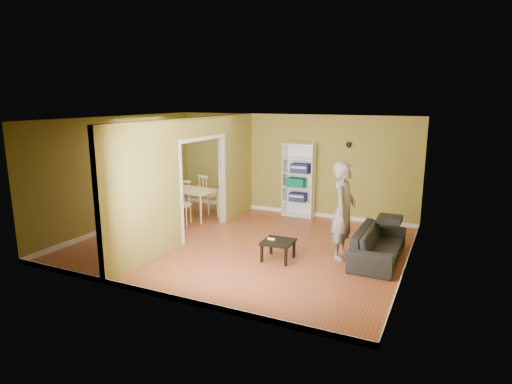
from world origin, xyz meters
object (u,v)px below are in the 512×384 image
dining_table (193,193)px  chair_near (182,203)px  person (344,202)px  chair_left (170,197)px  chair_far (208,194)px  bookshelf (300,180)px  sofa (379,240)px  coffee_table (278,244)px

dining_table → chair_near: chair_near is taller
person → chair_left: 5.11m
dining_table → chair_far: size_ratio=1.12×
bookshelf → chair_near: bookshelf is taller
chair_left → person: bearing=73.0°
sofa → chair_near: size_ratio=1.90×
person → coffee_table: 1.45m
chair_far → person: bearing=172.3°
chair_left → bookshelf: bearing=108.6°
sofa → chair_left: 5.65m
sofa → person: 0.98m
chair_far → dining_table: bearing=95.3°
dining_table → chair_left: size_ratio=1.29×
coffee_table → chair_far: bearing=141.5°
bookshelf → chair_left: (-3.16, -1.23, -0.50)m
bookshelf → coffee_table: (0.70, -3.12, -0.63)m
chair_left → chair_far: (0.87, 0.49, 0.07)m
dining_table → chair_left: chair_left is taller
chair_left → chair_far: size_ratio=0.87×
sofa → dining_table: bearing=78.8°
sofa → bookshelf: bookshelf is taller
person → bookshelf: size_ratio=1.15×
sofa → chair_near: 4.71m
chair_left → chair_near: 1.12m
chair_left → chair_near: chair_near is taller
sofa → coffee_table: bearing=116.9°
person → chair_far: person is taller
chair_left → chair_near: bearing=47.4°
bookshelf → chair_left: bookshelf is taller
person → chair_far: bearing=68.2°
bookshelf → sofa: bearing=-43.1°
bookshelf → chair_far: 2.44m
chair_left → chair_far: chair_far is taller
coffee_table → chair_left: (-3.86, 1.88, 0.13)m
chair_near → bookshelf: bearing=23.9°
person → dining_table: bearing=75.7°
dining_table → chair_far: bearing=79.8°
dining_table → person: bearing=-15.7°
chair_left → sofa: bearing=76.8°
chair_far → sofa: bearing=177.7°
chair_near → sofa: bearing=-20.1°
chair_near → person: bearing=-23.9°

